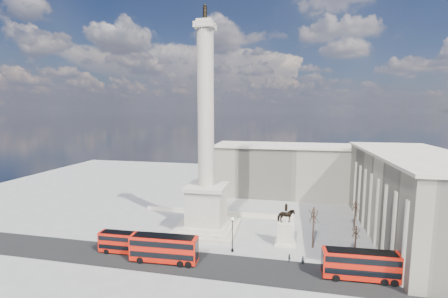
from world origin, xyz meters
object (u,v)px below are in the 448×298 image
red_bus_a (125,242)px  pedestrian_walking (303,261)px  victorian_lamp (232,231)px  red_bus_c (361,265)px  red_bus_b (164,248)px  nelsons_column (206,176)px  pedestrian_standing (366,255)px  pedestrian_crossing (289,258)px  equestrian_statue (286,230)px

red_bus_a → pedestrian_walking: size_ratio=6.12×
victorian_lamp → red_bus_c: bearing=-13.5°
red_bus_b → victorian_lamp: size_ratio=1.78×
nelsons_column → red_bus_c: 34.81m
red_bus_b → red_bus_c: 33.75m
red_bus_a → victorian_lamp: 20.87m
red_bus_b → pedestrian_walking: bearing=7.1°
red_bus_c → victorian_lamp: (-22.31, 5.34, 1.58)m
red_bus_c → pedestrian_standing: red_bus_c is taller
pedestrian_walking → red_bus_b: bearing=177.8°
red_bus_b → pedestrian_crossing: bearing=9.2°
red_bus_c → pedestrian_walking: bearing=160.1°
red_bus_a → pedestrian_standing: 45.54m
nelsons_column → equestrian_statue: (17.85, -3.52, -9.84)m
red_bus_b → equestrian_statue: size_ratio=1.42×
nelsons_column → red_bus_a: 21.55m
equestrian_statue → pedestrian_standing: 15.25m
nelsons_column → victorian_lamp: (7.66, -9.01, -8.78)m
pedestrian_crossing → equestrian_statue: bearing=-11.1°
victorian_lamp → red_bus_a: bearing=-166.5°
victorian_lamp → pedestrian_crossing: victorian_lamp is taller
red_bus_b → pedestrian_standing: (36.24, 8.38, -1.75)m
nelsons_column → equestrian_statue: 20.68m
red_bus_c → red_bus_b: bearing=179.7°
nelsons_column → pedestrian_standing: (32.49, -7.18, -12.03)m
pedestrian_standing → pedestrian_walking: bearing=7.1°
pedestrian_standing → nelsons_column: bearing=-25.9°
red_bus_c → pedestrian_crossing: red_bus_c is taller
nelsons_column → pedestrian_standing: size_ratio=28.14×
red_bus_a → red_bus_b: size_ratio=0.83×
nelsons_column → pedestrian_crossing: (18.61, -11.01, -12.12)m
victorian_lamp → pedestrian_walking: victorian_lamp is taller
red_bus_b → pedestrian_crossing: size_ratio=7.80×
red_bus_a → red_bus_b: (8.79, -1.71, 0.45)m
nelsons_column → pedestrian_crossing: size_ratio=31.11×
nelsons_column → victorian_lamp: nelsons_column is taller
red_bus_a → pedestrian_standing: (45.03, 6.66, -1.30)m
red_bus_b → red_bus_c: bearing=-0.2°
nelsons_column → red_bus_c: (29.98, -14.35, -10.36)m
pedestrian_walking → nelsons_column: bearing=139.8°
victorian_lamp → pedestrian_crossing: bearing=-10.4°
pedestrian_standing → red_bus_b: bearing=-0.5°
equestrian_statue → pedestrian_walking: equestrian_statue is taller
red_bus_a → victorian_lamp: victorian_lamp is taller
equestrian_statue → pedestrian_walking: size_ratio=5.21×
equestrian_statue → pedestrian_crossing: (0.76, -7.50, -2.28)m
pedestrian_crossing → red_bus_c: bearing=-123.2°
pedestrian_walking → pedestrian_crossing: (-2.38, 0.49, -0.04)m
nelsons_column → pedestrian_standing: bearing=-12.5°
nelsons_column → red_bus_c: nelsons_column is taller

